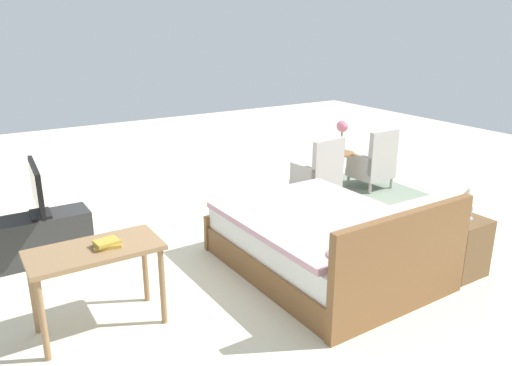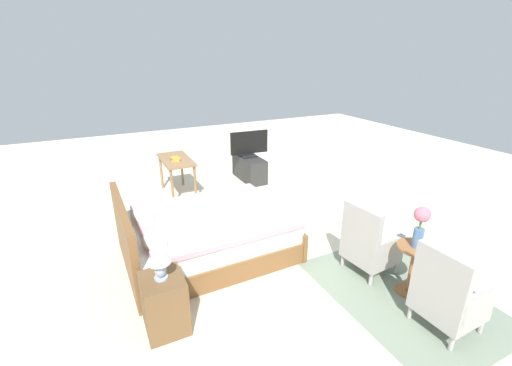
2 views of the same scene
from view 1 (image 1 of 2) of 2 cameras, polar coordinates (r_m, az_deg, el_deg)
name	(u,v)px [view 1 (image 1 of 2)]	position (r m, az deg, el deg)	size (l,w,h in m)	color
ground_plane	(256,241)	(5.86, 0.01, -6.70)	(16.00, 16.00, 0.00)	beige
floor_rug	(343,193)	(7.59, 9.93, -1.09)	(2.10, 1.50, 0.01)	gray
bed	(326,244)	(5.15, 7.99, -6.86)	(1.68, 2.18, 0.96)	brown
armchair_by_window_left	(374,164)	(7.80, 13.32, 2.11)	(0.56, 0.56, 0.92)	#ADA8A3
armchair_by_window_right	(319,175)	(7.11, 7.21, 0.92)	(0.59, 0.59, 0.92)	#ADA8A3
side_table	(340,167)	(7.55, 9.59, 1.81)	(0.40, 0.40, 0.61)	#936038
flower_vase	(342,133)	(7.42, 9.80, 5.65)	(0.17, 0.17, 0.48)	#4C709E
nightstand	(462,247)	(5.45, 22.44, -6.73)	(0.44, 0.41, 0.59)	brown
table_lamp	(468,199)	(5.27, 23.10, -1.65)	(0.22, 0.22, 0.33)	#9EADC6
tv_stand	(44,237)	(5.82, -23.09, -5.72)	(0.96, 0.40, 0.50)	#2D2D2D
tv_flatscreen	(37,189)	(5.64, -23.78, -0.66)	(0.22, 0.82, 0.56)	black
vanity_desk	(96,260)	(4.25, -17.86, -8.40)	(1.04, 0.52, 0.73)	#8E6B47
book_stack	(107,244)	(4.19, -16.68, -6.65)	(0.23, 0.18, 0.06)	#B79333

